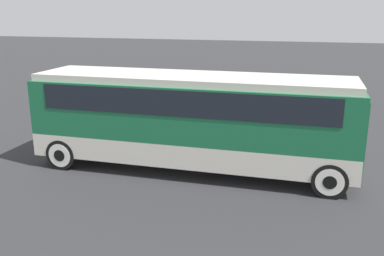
# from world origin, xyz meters

# --- Properties ---
(ground_plane) EXTENTS (120.00, 120.00, 0.00)m
(ground_plane) POSITION_xyz_m (0.00, 0.00, 0.00)
(ground_plane) COLOR #2D2D30
(tour_bus) EXTENTS (10.24, 2.59, 3.13)m
(tour_bus) POSITION_xyz_m (0.10, 0.00, 1.88)
(tour_bus) COLOR silver
(tour_bus) RESTS_ON ground_plane
(parked_car_near) EXTENTS (4.70, 1.89, 1.41)m
(parked_car_near) POSITION_xyz_m (0.32, 5.43, 0.72)
(parked_car_near) COLOR silver
(parked_car_near) RESTS_ON ground_plane
(parked_car_mid) EXTENTS (4.16, 1.91, 1.40)m
(parked_car_mid) POSITION_xyz_m (-0.68, 8.55, 0.70)
(parked_car_mid) COLOR #BCBCC1
(parked_car_mid) RESTS_ON ground_plane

